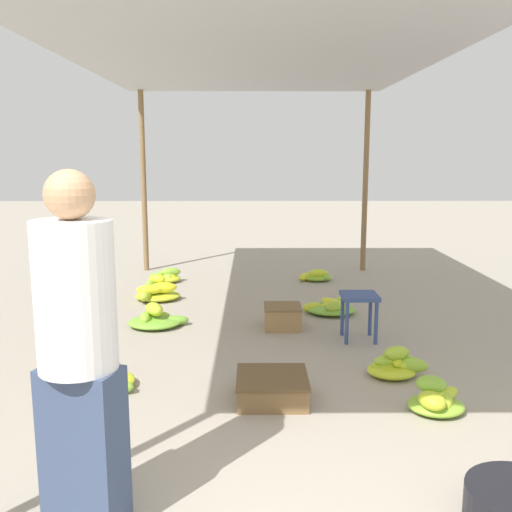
# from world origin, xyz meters

# --- Properties ---
(canopy_post_back_left) EXTENTS (0.08, 0.08, 2.67)m
(canopy_post_back_left) POSITION_xyz_m (-1.66, 6.86, 1.34)
(canopy_post_back_left) COLOR olive
(canopy_post_back_left) RESTS_ON ground
(canopy_post_back_right) EXTENTS (0.08, 0.08, 2.67)m
(canopy_post_back_right) POSITION_xyz_m (1.66, 6.86, 1.34)
(canopy_post_back_right) COLOR olive
(canopy_post_back_right) RESTS_ON ground
(canopy_tarp) EXTENTS (3.72, 6.96, 0.04)m
(canopy_tarp) POSITION_xyz_m (0.00, 3.58, 2.69)
(canopy_tarp) COLOR #B2B2B7
(canopy_tarp) RESTS_ON canopy_post_front_left
(vendor_foreground) EXTENTS (0.45, 0.45, 1.69)m
(vendor_foreground) POSITION_xyz_m (-0.82, 0.77, 0.88)
(vendor_foreground) COLOR #384766
(vendor_foreground) RESTS_ON ground
(stool) EXTENTS (0.34, 0.34, 0.45)m
(stool) POSITION_xyz_m (0.98, 3.52, 0.36)
(stool) COLOR #384C84
(stool) RESTS_ON ground
(banana_pile_left_0) EXTENTS (0.63, 0.48, 0.25)m
(banana_pile_left_0) POSITION_xyz_m (-1.02, 3.95, 0.07)
(banana_pile_left_0) COLOR #98C131
(banana_pile_left_0) RESTS_ON ground
(banana_pile_left_1) EXTENTS (0.58, 0.48, 0.30)m
(banana_pile_left_1) POSITION_xyz_m (-1.18, 2.37, 0.08)
(banana_pile_left_1) COLOR #7AB536
(banana_pile_left_1) RESTS_ON ground
(banana_pile_left_2) EXTENTS (0.50, 0.35, 0.20)m
(banana_pile_left_2) POSITION_xyz_m (-1.24, 6.03, 0.07)
(banana_pile_left_2) COLOR #CAD528
(banana_pile_left_2) RESTS_ON ground
(banana_pile_left_3) EXTENTS (0.55, 0.56, 0.31)m
(banana_pile_left_3) POSITION_xyz_m (-1.21, 5.01, 0.10)
(banana_pile_left_3) COLOR #92BF32
(banana_pile_left_3) RESTS_ON ground
(banana_pile_right_0) EXTENTS (0.59, 0.56, 0.17)m
(banana_pile_right_0) POSITION_xyz_m (0.86, 4.43, 0.07)
(banana_pile_right_0) COLOR #81B835
(banana_pile_right_0) RESTS_ON ground
(banana_pile_right_1) EXTENTS (0.40, 0.40, 0.25)m
(banana_pile_right_1) POSITION_xyz_m (1.23, 1.94, 0.09)
(banana_pile_right_1) COLOR #B5CD2C
(banana_pile_right_1) RESTS_ON ground
(banana_pile_right_2) EXTENTS (0.50, 0.37, 0.18)m
(banana_pile_right_2) POSITION_xyz_m (0.86, 6.10, 0.06)
(banana_pile_right_2) COLOR #7BB536
(banana_pile_right_2) RESTS_ON ground
(banana_pile_right_3) EXTENTS (0.49, 0.39, 0.25)m
(banana_pile_right_3) POSITION_xyz_m (1.11, 2.61, 0.09)
(banana_pile_right_3) COLOR #8FBD33
(banana_pile_right_3) RESTS_ON ground
(crate_near) EXTENTS (0.51, 0.51, 0.18)m
(crate_near) POSITION_xyz_m (0.11, 2.17, 0.09)
(crate_near) COLOR brown
(crate_near) RESTS_ON ground
(crate_mid) EXTENTS (0.38, 0.38, 0.23)m
(crate_mid) POSITION_xyz_m (0.28, 3.90, 0.12)
(crate_mid) COLOR #9E7A4C
(crate_mid) RESTS_ON ground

